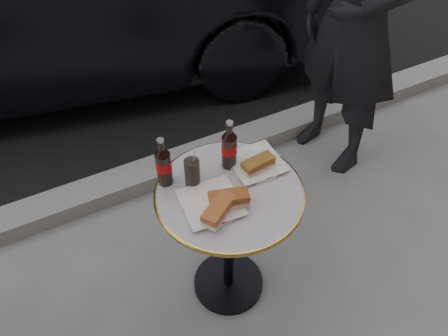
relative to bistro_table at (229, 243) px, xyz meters
name	(u,v)px	position (x,y,z in m)	size (l,w,h in m)	color
ground	(228,284)	(0.00, 0.00, -0.37)	(80.00, 80.00, 0.00)	gray
curb	(163,170)	(0.00, 0.90, -0.32)	(40.00, 0.20, 0.12)	gray
bistro_table	(229,243)	(0.00, 0.00, 0.00)	(0.62, 0.62, 0.73)	#BAB2C4
plate_left	(211,203)	(-0.10, -0.03, 0.37)	(0.24, 0.24, 0.01)	silver
plate_right	(256,163)	(0.17, 0.08, 0.37)	(0.23, 0.23, 0.01)	white
sandwich_left_a	(218,211)	(-0.10, -0.10, 0.41)	(0.16, 0.07, 0.05)	#B85C2E
sandwich_left_b	(229,199)	(-0.04, -0.07, 0.41)	(0.16, 0.07, 0.05)	brown
sandwich_right	(258,165)	(0.16, 0.05, 0.40)	(0.14, 0.07, 0.05)	#8F5C24
cola_bottle_left	(163,161)	(-0.21, 0.17, 0.48)	(0.07, 0.07, 0.24)	black
cola_bottle_right	(229,144)	(0.07, 0.13, 0.49)	(0.07, 0.07, 0.24)	black
cola_glass	(192,172)	(-0.12, 0.11, 0.43)	(0.07, 0.07, 0.14)	black
pedestrian	(359,20)	(1.10, 0.59, 0.59)	(0.70, 0.46, 1.92)	black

